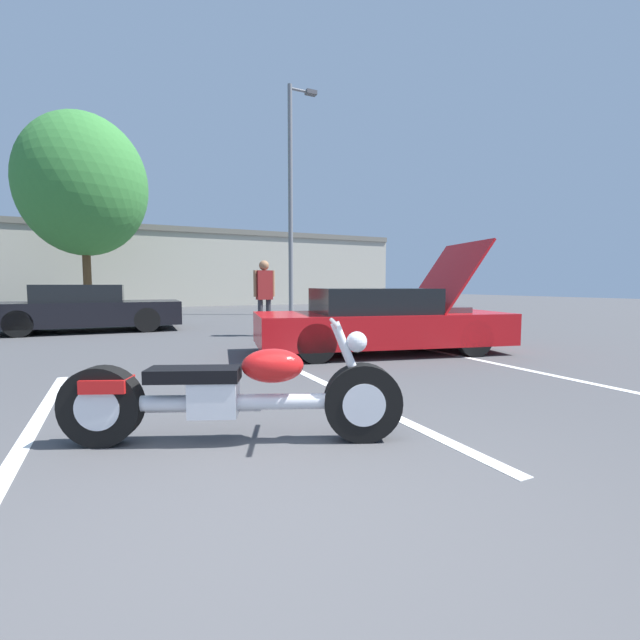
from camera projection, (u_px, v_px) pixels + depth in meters
name	position (u px, v px, depth m)	size (l,w,h in m)	color
ground_plane	(265.00, 523.00, 2.17)	(80.00, 80.00, 0.00)	#474749
parking_stripe_middle	(30.00, 433.00, 3.49)	(0.12, 4.66, 0.01)	white
parking_stripe_back	(346.00, 393.00, 4.76)	(0.12, 4.66, 0.01)	white
parking_stripe_far	(530.00, 371.00, 6.02)	(0.12, 4.66, 0.01)	white
far_building	(129.00, 265.00, 24.14)	(32.00, 4.20, 4.40)	#B2AD9E
light_pole	(292.00, 192.00, 16.96)	(1.21, 0.28, 8.99)	slate
tree_background	(83.00, 185.00, 17.35)	(4.94, 4.94, 8.09)	brown
motorcycle	(233.00, 395.00, 3.26)	(2.45, 1.20, 0.94)	black
show_car_hood_open	(382.00, 321.00, 7.63)	(4.68, 2.63, 1.99)	red
parked_car_right_row	(87.00, 309.00, 11.11)	(4.51, 2.03, 1.21)	black
spectator_near_motorcycle	(264.00, 291.00, 10.06)	(0.52, 0.23, 1.78)	#333338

